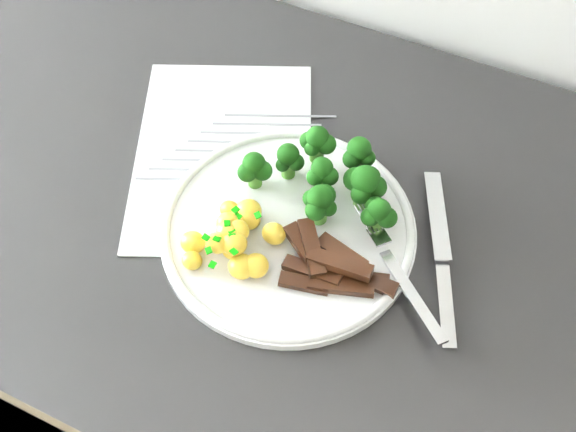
# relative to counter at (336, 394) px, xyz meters

# --- Properties ---
(counter) EXTENTS (2.39, 0.60, 0.90)m
(counter) POSITION_rel_counter_xyz_m (0.00, 0.00, 0.00)
(counter) COLOR black
(counter) RESTS_ON ground
(recipe_paper) EXTENTS (0.29, 0.33, 0.00)m
(recipe_paper) POSITION_rel_counter_xyz_m (-0.18, 0.04, 0.45)
(recipe_paper) COLOR silver
(recipe_paper) RESTS_ON counter
(plate) EXTENTS (0.27, 0.27, 0.02)m
(plate) POSITION_rel_counter_xyz_m (-0.07, -0.02, 0.46)
(plate) COLOR white
(plate) RESTS_ON counter
(broccoli) EXTENTS (0.17, 0.11, 0.06)m
(broccoli) POSITION_rel_counter_xyz_m (-0.05, 0.03, 0.49)
(broccoli) COLOR #34661B
(broccoli) RESTS_ON plate
(potatoes) EXTENTS (0.10, 0.10, 0.04)m
(potatoes) POSITION_rel_counter_xyz_m (-0.11, -0.06, 0.47)
(potatoes) COLOR gold
(potatoes) RESTS_ON plate
(beef_strips) EXTENTS (0.13, 0.08, 0.03)m
(beef_strips) POSITION_rel_counter_xyz_m (-0.01, -0.05, 0.47)
(beef_strips) COLOR black
(beef_strips) RESTS_ON plate
(fork) EXTENTS (0.14, 0.12, 0.02)m
(fork) POSITION_rel_counter_xyz_m (0.05, -0.03, 0.47)
(fork) COLOR silver
(fork) RESTS_ON plate
(knife) EXTENTS (0.10, 0.19, 0.02)m
(knife) POSITION_rel_counter_xyz_m (0.09, -0.01, 0.46)
(knife) COLOR silver
(knife) RESTS_ON plate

